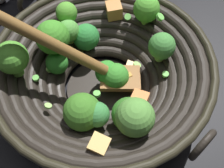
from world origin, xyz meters
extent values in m
plane|color=black|center=(0.00, 0.00, 0.00)|extent=(4.00, 4.00, 0.00)
cylinder|color=black|center=(0.00, 0.00, 0.01)|extent=(0.14, 0.14, 0.01)
torus|color=black|center=(0.00, 0.00, 0.02)|extent=(0.19, 0.19, 0.02)
torus|color=black|center=(0.00, 0.00, 0.03)|extent=(0.22, 0.22, 0.02)
torus|color=black|center=(0.00, 0.00, 0.04)|extent=(0.24, 0.24, 0.02)
torus|color=black|center=(0.00, 0.00, 0.05)|extent=(0.27, 0.27, 0.02)
torus|color=black|center=(0.00, 0.00, 0.06)|extent=(0.30, 0.30, 0.02)
torus|color=black|center=(0.00, 0.00, 0.07)|extent=(0.33, 0.33, 0.02)
torus|color=black|center=(0.00, 0.00, 0.08)|extent=(0.36, 0.36, 0.02)
torus|color=#2B281B|center=(0.00, 0.00, 0.09)|extent=(0.38, 0.38, 0.01)
torus|color=black|center=(0.14, 0.14, 0.09)|extent=(0.05, 0.04, 0.05)
torus|color=black|center=(-0.14, -0.14, 0.09)|extent=(0.05, 0.04, 0.05)
cylinder|color=#609D38|center=(0.11, 0.07, 0.07)|extent=(0.02, 0.02, 0.02)
sphere|color=#55A232|center=(0.11, 0.07, 0.10)|extent=(0.04, 0.04, 0.04)
cylinder|color=#71A43A|center=(0.11, -0.08, 0.07)|extent=(0.02, 0.03, 0.02)
sphere|color=#51A732|center=(0.11, -0.08, 0.10)|extent=(0.05, 0.05, 0.05)
cylinder|color=#76AC4D|center=(0.05, 0.09, 0.06)|extent=(0.03, 0.03, 0.03)
sphere|color=#41932A|center=(0.05, 0.09, 0.10)|extent=(0.06, 0.06, 0.06)
cylinder|color=#63A43E|center=(-0.01, 0.14, 0.09)|extent=(0.02, 0.02, 0.02)
sphere|color=#52A233|center=(-0.01, 0.14, 0.12)|extent=(0.05, 0.05, 0.05)
cylinder|color=#77A04A|center=(0.08, 0.03, 0.03)|extent=(0.02, 0.02, 0.02)
sphere|color=#2B8136|center=(0.08, 0.03, 0.06)|extent=(0.05, 0.05, 0.05)
cylinder|color=#73B452|center=(-0.08, 0.03, 0.04)|extent=(0.03, 0.03, 0.02)
sphere|color=#3C7A25|center=(-0.08, 0.03, 0.07)|extent=(0.06, 0.06, 0.06)
cylinder|color=#6CA63C|center=(-0.09, 0.01, 0.05)|extent=(0.02, 0.02, 0.02)
sphere|color=#38823E|center=(-0.09, 0.01, 0.07)|extent=(0.04, 0.04, 0.04)
cylinder|color=#7CA34F|center=(0.01, -0.01, 0.02)|extent=(0.02, 0.02, 0.02)
sphere|color=#348F2D|center=(0.01, -0.01, 0.05)|extent=(0.04, 0.04, 0.04)
cylinder|color=#68A440|center=(-0.10, -0.05, 0.07)|extent=(0.03, 0.03, 0.02)
sphere|color=#58973F|center=(-0.10, -0.05, 0.10)|extent=(0.06, 0.06, 0.06)
cylinder|color=#70B14C|center=(0.02, 0.08, 0.03)|extent=(0.02, 0.02, 0.01)
sphere|color=#2C7A27|center=(0.02, 0.08, 0.06)|extent=(0.04, 0.04, 0.04)
cylinder|color=#569F49|center=(0.00, -0.02, 0.02)|extent=(0.02, 0.02, 0.01)
sphere|color=#3B902E|center=(0.00, -0.02, 0.05)|extent=(0.05, 0.05, 0.05)
cylinder|color=#7CA23D|center=(0.08, 0.06, 0.06)|extent=(0.02, 0.02, 0.01)
sphere|color=#539E40|center=(0.08, 0.06, 0.08)|extent=(0.04, 0.04, 0.04)
cylinder|color=#7FAC56|center=(0.04, -0.10, 0.06)|extent=(0.02, 0.02, 0.02)
sphere|color=#448D3D|center=(0.04, -0.10, 0.09)|extent=(0.05, 0.05, 0.05)
cylinder|color=#7CA251|center=(-0.08, -0.04, 0.04)|extent=(0.03, 0.03, 0.02)
sphere|color=#337324|center=(-0.08, -0.04, 0.07)|extent=(0.05, 0.05, 0.05)
cube|color=orange|center=(-0.05, -0.06, 0.05)|extent=(0.04, 0.04, 0.03)
cube|color=gold|center=(0.01, -0.04, 0.04)|extent=(0.03, 0.04, 0.03)
cube|color=#E7AC6D|center=(0.03, -0.05, 0.03)|extent=(0.03, 0.03, 0.02)
cube|color=#EBB861|center=(-0.14, 0.00, 0.08)|extent=(0.04, 0.04, 0.03)
cube|color=#D88E4A|center=(0.13, -0.02, 0.08)|extent=(0.04, 0.04, 0.03)
cylinder|color=#6BC651|center=(-0.03, 0.01, 0.04)|extent=(0.01, 0.01, 0.01)
cylinder|color=#6BC651|center=(0.00, -0.11, 0.06)|extent=(0.02, 0.02, 0.01)
cylinder|color=#99D166|center=(-0.07, 0.08, 0.07)|extent=(0.02, 0.02, 0.01)
cylinder|color=#6BC651|center=(0.12, -0.04, 0.08)|extent=(0.02, 0.01, 0.01)
cylinder|color=#99D166|center=(0.03, -0.06, 0.04)|extent=(0.02, 0.02, 0.01)
cylinder|color=#6BC651|center=(-0.01, 0.11, 0.06)|extent=(0.01, 0.01, 0.01)
cylinder|color=#6BC651|center=(0.09, -0.10, 0.10)|extent=(0.02, 0.02, 0.01)
cylinder|color=#99D166|center=(0.01, 0.09, 0.05)|extent=(0.02, 0.02, 0.01)
cylinder|color=#6BC651|center=(0.06, -0.11, 0.09)|extent=(0.02, 0.02, 0.01)
cylinder|color=#6BC651|center=(0.05, -0.09, 0.07)|extent=(0.02, 0.02, 0.01)
cube|color=brown|center=(0.00, -0.03, 0.04)|extent=(0.05, 0.07, 0.01)
cylinder|color=olive|center=(0.00, 0.08, 0.14)|extent=(0.02, 0.19, 0.17)
camera|label=1|loc=(-0.28, -0.02, 0.46)|focal=45.77mm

